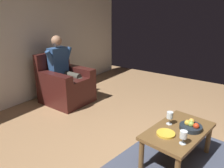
# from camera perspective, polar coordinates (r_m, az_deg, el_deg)

# --- Properties ---
(rug) EXTENTS (1.77, 1.35, 0.01)m
(rug) POSITION_cam_1_polar(r_m,az_deg,el_deg) (3.02, 15.72, -17.91)
(rug) COLOR #404657
(rug) RESTS_ON ground
(armchair) EXTENTS (0.81, 0.87, 0.95)m
(armchair) POSITION_cam_1_polar(r_m,az_deg,el_deg) (4.48, -11.77, -0.31)
(armchair) COLOR #3F1815
(armchair) RESTS_ON ground
(person_seated) EXTENTS (0.63, 0.60, 1.28)m
(person_seated) POSITION_cam_1_polar(r_m,az_deg,el_deg) (4.40, -12.33, 4.05)
(person_seated) COLOR navy
(person_seated) RESTS_ON ground
(coffee_table) EXTENTS (0.99, 0.66, 0.42)m
(coffee_table) POSITION_cam_1_polar(r_m,az_deg,el_deg) (2.83, 16.36, -12.17)
(coffee_table) COLOR brown
(coffee_table) RESTS_ON ground
(wine_glass_near) EXTENTS (0.08, 0.08, 0.16)m
(wine_glass_near) POSITION_cam_1_polar(r_m,az_deg,el_deg) (2.84, 14.44, -7.84)
(wine_glass_near) COLOR silver
(wine_glass_near) RESTS_ON coffee_table
(wine_glass_far) EXTENTS (0.08, 0.08, 0.15)m
(wine_glass_far) POSITION_cam_1_polar(r_m,az_deg,el_deg) (2.50, 17.66, -12.29)
(wine_glass_far) COLOR silver
(wine_glass_far) RESTS_ON coffee_table
(fruit_bowl) EXTENTS (0.26, 0.26, 0.11)m
(fruit_bowl) POSITION_cam_1_polar(r_m,az_deg,el_deg) (2.83, 19.37, -10.05)
(fruit_bowl) COLOR #1D252D
(fruit_bowl) RESTS_ON coffee_table
(decorative_dish) EXTENTS (0.21, 0.21, 0.02)m
(decorative_dish) POSITION_cam_1_polar(r_m,az_deg,el_deg) (2.66, 13.48, -12.12)
(decorative_dish) COLOR gold
(decorative_dish) RESTS_ON coffee_table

